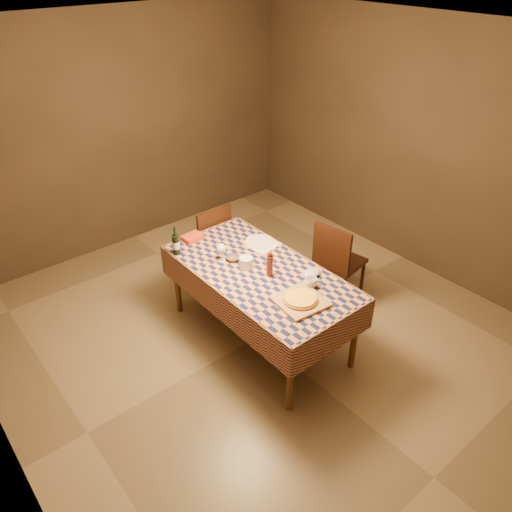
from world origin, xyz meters
The scene contains 16 objects.
room centered at (0.00, 0.00, 1.35)m, with size 5.00×5.10×2.70m.
dining_table centered at (0.00, 0.00, 0.69)m, with size 0.94×1.84×0.77m.
cutting_board centered at (-0.04, -0.56, 0.78)m, with size 0.37×0.37×0.02m, color #A2764C.
pizza centered at (-0.04, -0.56, 0.81)m, with size 0.36×0.36×0.03m.
pepper_mill centered at (0.02, -0.11, 0.88)m, with size 0.06×0.06×0.24m.
bowl centered at (-0.08, 0.29, 0.79)m, with size 0.13×0.13×0.04m, color #59404B.
wine_glass centered at (-0.16, 0.35, 0.89)m, with size 0.10×0.10×0.17m.
wine_bottle centered at (-0.42, 0.71, 0.87)m, with size 0.09×0.09×0.28m.
deli_tub centered at (-0.06, 0.12, 0.82)m, with size 0.12×0.12×0.10m, color silver.
takeout_container centered at (-0.16, 0.83, 0.79)m, with size 0.20×0.14×0.05m, color #B63417.
white_plate centered at (0.31, 0.37, 0.78)m, with size 0.28×0.28×0.02m, color silver.
tumbler centered at (0.18, -0.46, 0.81)m, with size 0.11×0.11×0.09m, color silver.
flour_patch centered at (0.31, 0.30, 0.77)m, with size 0.27×0.21×0.00m, color white.
flour_bag centered at (0.30, -0.34, 0.79)m, with size 0.17×0.13×0.05m, color #A6ACD5.
chair_far centered at (0.20, 1.08, 0.52)m, with size 0.42×0.43×0.93m.
chair_right centered at (0.97, -0.06, 0.52)m, with size 0.49×0.49×0.93m.
Camera 1 is at (-2.35, -2.79, 3.26)m, focal length 35.00 mm.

